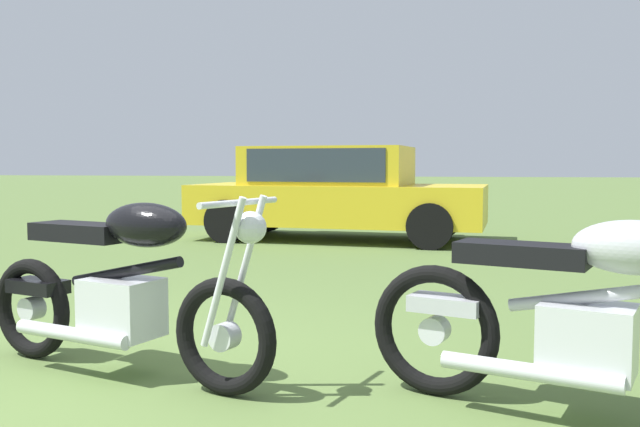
% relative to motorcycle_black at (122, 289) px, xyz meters
% --- Properties ---
extents(ground_plane, '(120.00, 120.00, 0.00)m').
position_rel_motorcycle_black_xyz_m(ground_plane, '(-0.14, -0.12, -0.49)').
color(ground_plane, '#567038').
extents(motorcycle_black, '(1.96, 0.89, 1.02)m').
position_rel_motorcycle_black_xyz_m(motorcycle_black, '(0.00, 0.00, 0.00)').
color(motorcycle_black, black).
rests_on(motorcycle_black, ground).
extents(motorcycle_silver, '(1.99, 0.96, 1.02)m').
position_rel_motorcycle_black_xyz_m(motorcycle_silver, '(2.38, -0.24, -0.01)').
color(motorcycle_silver, black).
rests_on(motorcycle_silver, ground).
extents(car_yellow, '(4.55, 2.19, 1.43)m').
position_rel_motorcycle_black_xyz_m(car_yellow, '(-0.02, 6.94, 0.31)').
color(car_yellow, gold).
rests_on(car_yellow, ground).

